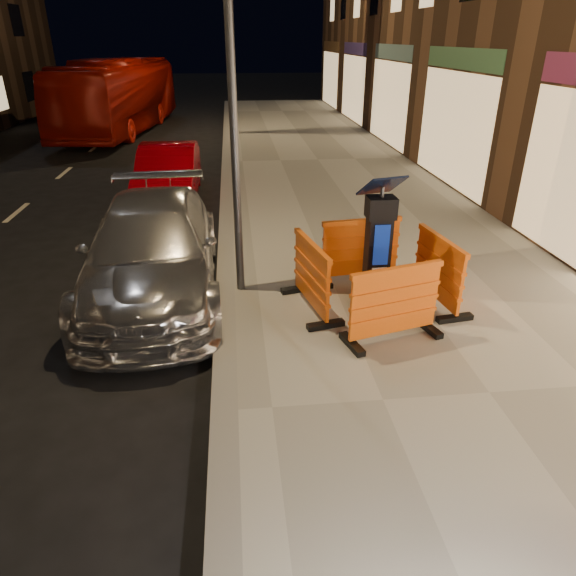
{
  "coord_description": "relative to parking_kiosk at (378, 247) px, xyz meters",
  "views": [
    {
      "loc": [
        0.22,
        -4.44,
        3.79
      ],
      "look_at": [
        0.8,
        1.0,
        1.1
      ],
      "focal_mm": 32.0,
      "sensor_mm": 36.0,
      "label": 1
    }
  ],
  "objects": [
    {
      "name": "ground_plane",
      "position": [
        -2.22,
        -2.21,
        -1.08
      ],
      "size": [
        120.0,
        120.0,
        0.0
      ],
      "primitive_type": "plane",
      "color": "black",
      "rests_on": "ground"
    },
    {
      "name": "sidewalk",
      "position": [
        0.78,
        -2.21,
        -1.01
      ],
      "size": [
        6.0,
        60.0,
        0.15
      ],
      "primitive_type": "cube",
      "color": "gray",
      "rests_on": "ground"
    },
    {
      "name": "kerb",
      "position": [
        -2.22,
        -2.21,
        -1.01
      ],
      "size": [
        0.3,
        60.0,
        0.15
      ],
      "primitive_type": "cube",
      "color": "slate",
      "rests_on": "ground"
    },
    {
      "name": "parking_kiosk",
      "position": [
        0.0,
        0.0,
        0.0
      ],
      "size": [
        0.68,
        0.68,
        1.87
      ],
      "primitive_type": "cube",
      "rotation": [
        0.0,
        0.0,
        0.18
      ],
      "color": "black",
      "rests_on": "sidewalk"
    },
    {
      "name": "barrier_front",
      "position": [
        0.0,
        -0.95,
        -0.41
      ],
      "size": [
        1.43,
        0.88,
        1.04
      ],
      "primitive_type": "cube",
      "rotation": [
        0.0,
        0.0,
        0.26
      ],
      "color": "orange",
      "rests_on": "sidewalk"
    },
    {
      "name": "barrier_back",
      "position": [
        0.0,
        0.95,
        -0.41
      ],
      "size": [
        1.39,
        0.71,
        1.04
      ],
      "primitive_type": "cube",
      "rotation": [
        0.0,
        0.0,
        0.12
      ],
      "color": "orange",
      "rests_on": "sidewalk"
    },
    {
      "name": "barrier_kerbside",
      "position": [
        -0.95,
        0.0,
        -0.41
      ],
      "size": [
        0.82,
        1.42,
        1.04
      ],
      "primitive_type": "cube",
      "rotation": [
        0.0,
        0.0,
        1.78
      ],
      "color": "orange",
      "rests_on": "sidewalk"
    },
    {
      "name": "barrier_bldgside",
      "position": [
        0.95,
        0.0,
        -0.41
      ],
      "size": [
        0.73,
        1.4,
        1.04
      ],
      "primitive_type": "cube",
      "rotation": [
        0.0,
        0.0,
        1.71
      ],
      "color": "orange",
      "rests_on": "sidewalk"
    },
    {
      "name": "car_silver",
      "position": [
        -3.35,
        1.15,
        -1.08
      ],
      "size": [
        2.32,
        5.15,
        1.47
      ],
      "primitive_type": "imported",
      "rotation": [
        0.0,
        0.0,
        0.05
      ],
      "color": "#B5B5BA",
      "rests_on": "ground"
    },
    {
      "name": "car_red",
      "position": [
        -3.65,
        6.63,
        -1.08
      ],
      "size": [
        1.44,
        4.07,
        1.34
      ],
      "primitive_type": "imported",
      "rotation": [
        0.0,
        0.0,
        0.01
      ],
      "color": "#8F020C",
      "rests_on": "ground"
    },
    {
      "name": "bus_doubledecker",
      "position": [
        -6.78,
        17.58,
        -1.08
      ],
      "size": [
        3.72,
        10.89,
        2.97
      ],
      "primitive_type": "imported",
      "rotation": [
        0.0,
        0.0,
        -0.12
      ],
      "color": "#920D05",
      "rests_on": "ground"
    },
    {
      "name": "street_lamp_mid",
      "position": [
        -1.97,
        0.79,
        2.07
      ],
      "size": [
        0.12,
        0.12,
        6.0
      ],
      "primitive_type": "cylinder",
      "color": "#3F3F44",
      "rests_on": "sidewalk"
    },
    {
      "name": "street_lamp_far",
      "position": [
        -1.97,
        15.79,
        2.07
      ],
      "size": [
        0.12,
        0.12,
        6.0
      ],
      "primitive_type": "cylinder",
      "color": "#3F3F44",
      "rests_on": "sidewalk"
    }
  ]
}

